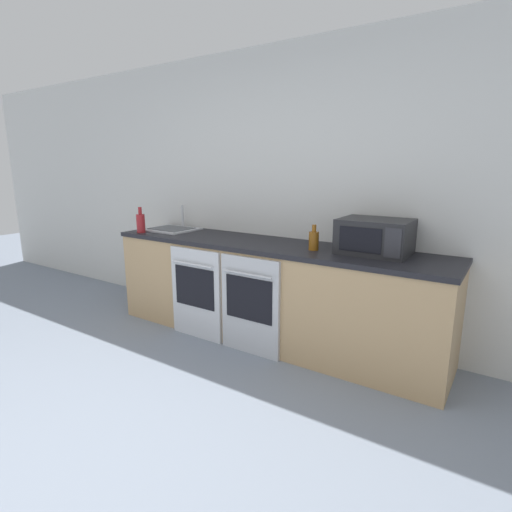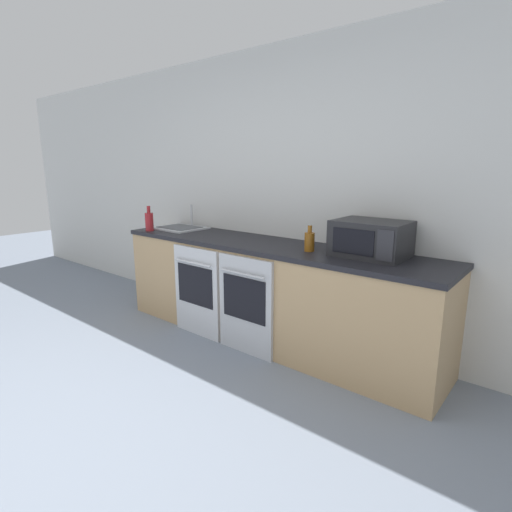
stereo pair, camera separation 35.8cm
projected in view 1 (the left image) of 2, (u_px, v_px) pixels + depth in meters
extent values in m
plane|color=gray|center=(40.00, 489.00, 1.96)|extent=(16.00, 16.00, 0.00)
cube|color=silver|center=(289.00, 193.00, 3.69)|extent=(10.00, 0.06, 2.60)
cube|color=tan|center=(268.00, 294.00, 3.59)|extent=(3.09, 0.65, 0.85)
cube|color=black|center=(268.00, 245.00, 3.49)|extent=(3.12, 0.68, 0.04)
cube|color=silver|center=(196.00, 294.00, 3.62)|extent=(0.56, 0.03, 0.83)
cube|color=black|center=(194.00, 287.00, 3.59)|extent=(0.45, 0.01, 0.37)
cylinder|color=silver|center=(192.00, 264.00, 3.52)|extent=(0.46, 0.02, 0.02)
cube|color=#B7BABF|center=(250.00, 306.00, 3.30)|extent=(0.56, 0.03, 0.83)
cube|color=black|center=(249.00, 299.00, 3.27)|extent=(0.45, 0.01, 0.37)
cylinder|color=#B7BABF|center=(247.00, 274.00, 3.20)|extent=(0.46, 0.02, 0.02)
cube|color=#232326|center=(375.00, 236.00, 3.04)|extent=(0.52, 0.40, 0.27)
cube|color=black|center=(360.00, 240.00, 2.90)|extent=(0.31, 0.01, 0.18)
cube|color=#2D2D33|center=(393.00, 243.00, 2.78)|extent=(0.12, 0.01, 0.21)
cylinder|color=#8C5114|center=(314.00, 241.00, 3.19)|extent=(0.08, 0.08, 0.15)
cylinder|color=#8C5114|center=(314.00, 228.00, 3.16)|extent=(0.03, 0.03, 0.06)
cylinder|color=maroon|center=(141.00, 223.00, 4.01)|extent=(0.08, 0.08, 0.19)
cylinder|color=maroon|center=(140.00, 211.00, 3.98)|extent=(0.04, 0.04, 0.07)
cube|color=#B7BABF|center=(171.00, 229.00, 4.19)|extent=(0.50, 0.43, 0.01)
cube|color=#4C4F54|center=(171.00, 228.00, 4.18)|extent=(0.40, 0.31, 0.01)
cylinder|color=#B7BABF|center=(183.00, 216.00, 4.30)|extent=(0.02, 0.02, 0.23)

